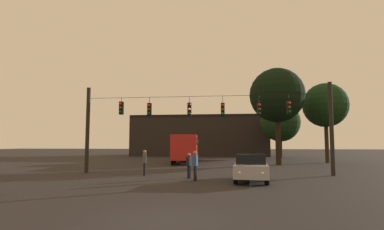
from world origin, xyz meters
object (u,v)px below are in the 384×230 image
pedestrian_crossing_left (195,164)px  tree_behind_building (280,122)px  pedestrian_crossing_right (145,161)px  tree_left_silhouette (325,105)px  car_near_right (251,167)px  pedestrian_crossing_center (189,164)px  city_bus (186,146)px  tree_right_far (277,96)px

pedestrian_crossing_left → tree_behind_building: tree_behind_building is taller
pedestrian_crossing_left → tree_behind_building: bearing=71.7°
pedestrian_crossing_right → tree_left_silhouette: bearing=43.6°
car_near_right → pedestrian_crossing_center: bearing=165.5°
pedestrian_crossing_center → tree_left_silhouette: bearing=51.9°
city_bus → tree_right_far: (9.72, -2.71, 5.13)m
tree_behind_building → tree_right_far: size_ratio=0.82×
tree_left_silhouette → tree_right_far: tree_right_far is taller
pedestrian_crossing_left → tree_right_far: bearing=64.1°
tree_right_far → pedestrian_crossing_left: bearing=-115.9°
pedestrian_crossing_center → tree_right_far: bearing=60.4°
car_near_right → pedestrian_crossing_right: pedestrian_crossing_right is taller
pedestrian_crossing_left → tree_left_silhouette: tree_left_silhouette is taller
car_near_right → tree_right_far: 15.56m
tree_right_far → pedestrian_crossing_right: bearing=-132.0°
car_near_right → pedestrian_crossing_left: (-3.17, -0.17, 0.17)m
car_near_right → city_bus: bearing=110.3°
tree_left_silhouette → car_near_right: bearing=-118.1°
pedestrian_crossing_right → tree_left_silhouette: tree_left_silhouette is taller
city_bus → pedestrian_crossing_right: city_bus is taller
car_near_right → pedestrian_crossing_right: bearing=162.5°
tree_left_silhouette → tree_behind_building: bearing=107.9°
pedestrian_crossing_left → tree_right_far: 16.67m
pedestrian_crossing_left → car_near_right: bearing=3.1°
pedestrian_crossing_right → tree_left_silhouette: (16.28, 15.52, 5.41)m
car_near_right → pedestrian_crossing_left: bearing=-176.9°
tree_behind_building → tree_right_far: (-2.50, -14.16, 1.77)m
tree_behind_building → tree_right_far: bearing=-100.0°
car_near_right → tree_right_far: size_ratio=0.45×
tree_left_silhouette → city_bus: bearing=-175.7°
city_bus → pedestrian_crossing_right: 14.39m
city_bus → pedestrian_crossing_left: 16.96m
tree_left_silhouette → tree_behind_building: size_ratio=1.10×
car_near_right → pedestrian_crossing_center: (-3.68, 0.96, 0.06)m
pedestrian_crossing_right → tree_behind_building: (12.96, 25.79, 4.26)m
pedestrian_crossing_left → tree_left_silhouette: (12.61, 17.86, 5.41)m
city_bus → pedestrian_crossing_center: bearing=-81.2°
pedestrian_crossing_center → tree_behind_building: tree_behind_building is taller
city_bus → car_near_right: 17.63m
pedestrian_crossing_center → tree_left_silhouette: (13.12, 16.73, 5.51)m
tree_right_far → tree_left_silhouette: bearing=33.7°
car_near_right → pedestrian_crossing_center: size_ratio=2.87×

